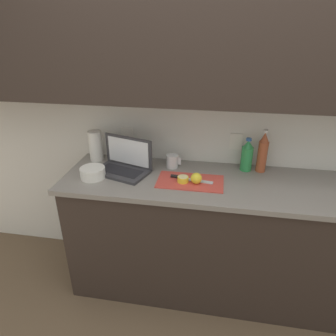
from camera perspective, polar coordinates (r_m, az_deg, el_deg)
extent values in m
plane|color=brown|center=(2.61, 6.96, -20.95)|extent=(12.00, 12.00, 0.00)
cube|color=white|center=(2.22, 9.30, 9.97)|extent=(5.20, 0.06, 2.60)
cube|color=white|center=(2.34, -7.78, 6.23)|extent=(0.09, 0.01, 0.12)
cube|color=white|center=(2.24, 12.84, 4.94)|extent=(0.09, 0.01, 0.12)
cube|color=#332823|center=(1.95, 10.20, 21.83)|extent=(4.42, 0.32, 0.70)
cube|color=#332823|center=(2.30, 7.57, -13.18)|extent=(1.98, 0.58, 0.90)
cube|color=gray|center=(2.04, 8.33, -2.89)|extent=(2.04, 0.62, 0.03)
cube|color=#9EA3A8|center=(2.23, 28.27, -5.25)|extent=(0.40, 0.40, 0.16)
cube|color=#333338|center=(2.14, -8.96, -0.75)|extent=(0.42, 0.33, 0.02)
cube|color=black|center=(2.13, -8.98, -0.49)|extent=(0.33, 0.22, 0.00)
cube|color=#333338|center=(2.17, -7.54, 3.14)|extent=(0.37, 0.13, 0.23)
cube|color=white|center=(2.17, -7.62, 3.09)|extent=(0.32, 0.11, 0.19)
cube|color=#D1473D|center=(2.00, 4.24, -2.58)|extent=(0.44, 0.24, 0.01)
cube|color=silver|center=(2.00, 6.05, -2.50)|extent=(0.18, 0.06, 0.00)
cylinder|color=black|center=(2.03, 2.07, -1.69)|extent=(0.11, 0.04, 0.02)
cylinder|color=yellow|center=(1.98, 2.87, -2.16)|extent=(0.07, 0.07, 0.04)
cylinder|color=#F4EAA3|center=(1.97, 2.89, -1.65)|extent=(0.07, 0.07, 0.00)
sphere|color=yellow|center=(1.96, 5.42, -1.96)|extent=(0.07, 0.07, 0.07)
cylinder|color=#A34C2D|center=(2.21, 17.47, 2.06)|extent=(0.07, 0.07, 0.22)
cone|color=#A34C2D|center=(2.15, 17.98, 5.59)|extent=(0.06, 0.06, 0.07)
cylinder|color=white|center=(2.14, 18.14, 6.67)|extent=(0.03, 0.03, 0.02)
cylinder|color=#2D934C|center=(2.20, 14.73, 1.71)|extent=(0.08, 0.08, 0.17)
cone|color=#2D934C|center=(2.16, 15.06, 4.44)|extent=(0.07, 0.07, 0.05)
cylinder|color=#3366B2|center=(2.15, 15.16, 5.28)|extent=(0.04, 0.04, 0.02)
cylinder|color=silver|center=(2.19, 0.81, 1.33)|extent=(0.09, 0.09, 0.10)
cube|color=silver|center=(2.18, 2.22, 1.35)|extent=(0.02, 0.01, 0.05)
cylinder|color=white|center=(2.11, -14.14, -0.86)|extent=(0.17, 0.17, 0.07)
cylinder|color=white|center=(2.35, -13.63, 4.13)|extent=(0.10, 0.10, 0.23)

